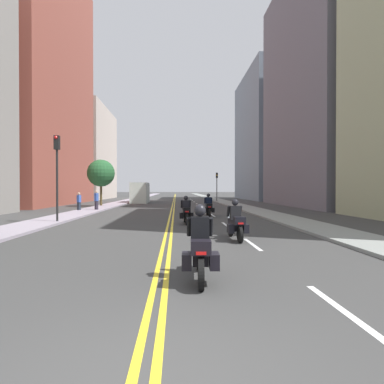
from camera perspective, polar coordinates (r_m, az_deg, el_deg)
The scene contains 20 objects.
ground_plane at distance 51.03m, azimuth -3.28°, elevation -1.61°, with size 264.00×264.00×0.00m, color #383838.
sidewalk_left at distance 51.59m, azimuth -11.42°, elevation -1.53°, with size 2.42×144.00×0.12m, color gray.
sidewalk_right at distance 51.50m, azimuth 4.89°, elevation -1.53°, with size 2.42×144.00×0.12m, color gray.
centreline_yellow_inner at distance 51.03m, azimuth -3.41°, elevation -1.61°, with size 0.12×132.00×0.01m, color yellow.
centreline_yellow_outer at distance 51.03m, azimuth -3.14°, elevation -1.61°, with size 0.12×132.00×0.01m, color yellow.
lane_dashes_white at distance 32.16m, azimuth 1.94°, elevation -2.91°, with size 0.14×56.40×0.01m.
building_left_1 at distance 46.12m, azimuth -26.70°, elevation 18.19°, with size 8.82×21.39×31.92m.
building_right_1 at distance 40.41m, azimuth 22.07°, elevation 17.03°, with size 7.45×19.12×26.87m.
building_left_2 at distance 64.44m, azimuth -18.70°, elevation 6.61°, with size 8.33×18.00×17.49m.
building_right_2 at distance 60.17m, azimuth 13.83°, elevation 9.67°, with size 8.97×19.58×22.93m.
motorcycle_0 at distance 6.85m, azimuth 1.48°, elevation -10.49°, with size 0.78×2.17×1.64m.
motorcycle_1 at distance 12.22m, azimuth 7.99°, elevation -5.65°, with size 0.78×2.21×1.59m.
motorcycle_2 at distance 17.64m, azimuth -1.10°, elevation -3.74°, with size 0.78×2.15×1.59m.
motorcycle_3 at distance 22.37m, azimuth 3.03°, elevation -2.81°, with size 0.76×2.24×1.64m.
traffic_light_near at distance 19.57m, azimuth -23.42°, elevation 4.89°, with size 0.28×0.38×5.03m.
traffic_light_far at distance 47.50m, azimuth 4.56°, elevation 1.91°, with size 0.28×0.38×4.41m.
pedestrian_1 at distance 29.01m, azimuth -19.94°, elevation -1.66°, with size 0.42×0.40×1.66m.
pedestrian_2 at distance 29.13m, azimuth -17.05°, elevation -1.47°, with size 0.41×0.41×1.81m.
street_tree_0 at distance 36.08m, azimuth -16.28°, elevation 3.31°, with size 3.00×3.00×5.21m.
parked_truck at distance 44.60m, azimuth -9.38°, elevation -0.30°, with size 2.20×6.50×2.80m.
Camera 1 is at (0.34, -2.99, 1.99)m, focal length 29.22 mm.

